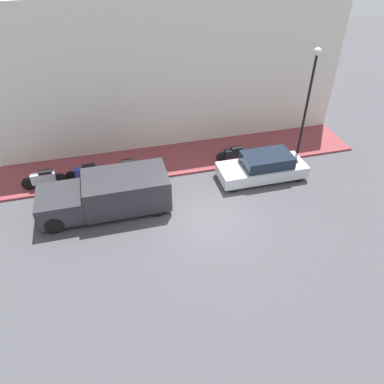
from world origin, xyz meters
name	(u,v)px	position (x,y,z in m)	size (l,w,h in m)	color
ground_plane	(209,218)	(0.00, 0.00, 0.00)	(60.00, 60.00, 0.00)	#47474C
sidewalk	(183,158)	(4.78, 0.00, 0.05)	(2.90, 17.94, 0.10)	brown
building_facade	(174,77)	(6.37, 0.00, 3.74)	(0.30, 17.94, 7.48)	silver
parked_car	(263,167)	(2.20, -3.30, 0.60)	(1.64, 4.15, 1.26)	silver
delivery_van	(107,194)	(1.63, 4.02, 0.84)	(2.06, 5.39, 1.61)	#2D2D33
motorcycle_red	(125,168)	(3.88, 3.01, 0.55)	(0.30, 1.83, 0.83)	#B21E1E
motorcycle_black	(234,153)	(3.83, -2.44, 0.51)	(0.30, 1.83, 0.76)	black
motorcycle_blue	(87,172)	(4.06, 4.82, 0.50)	(0.30, 1.98, 0.73)	navy
scooter_silver	(44,179)	(3.86, 6.71, 0.57)	(0.30, 1.99, 0.87)	#B7B7BF
streetlamp	(310,88)	(3.70, -5.95, 3.66)	(0.35, 0.35, 5.39)	black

